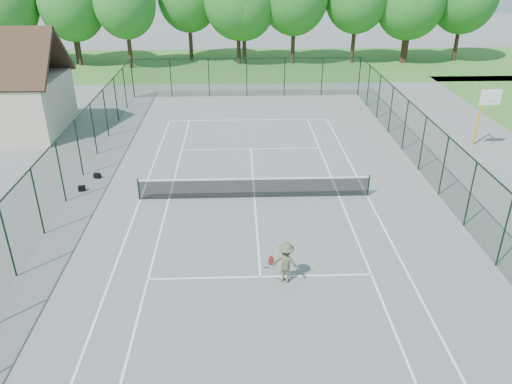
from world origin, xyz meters
TOP-DOWN VIEW (x-y plane):
  - ground at (0.00, 0.00)m, footprint 140.00×140.00m
  - grass_far at (0.00, 30.00)m, footprint 80.00×16.00m
  - court_lines at (0.00, 0.00)m, footprint 11.05×23.85m
  - tennis_net at (0.00, 0.00)m, footprint 11.08×0.08m
  - fence_enclosure at (0.00, 0.00)m, footprint 18.05×36.05m
  - tree_line_far at (0.00, 30.00)m, footprint 39.40×6.40m
  - basketball_goal at (13.60, 6.14)m, footprint 1.20×1.43m
  - sports_bag_a at (-8.52, 1.05)m, footprint 0.37×0.26m
  - sports_bag_b at (-8.14, 2.57)m, footprint 0.38×0.30m
  - tennis_player at (0.90, -6.65)m, footprint 1.70×0.97m

SIDE VIEW (x-z plane):
  - ground at x=0.00m, z-range 0.00..0.00m
  - court_lines at x=0.00m, z-range 0.00..0.01m
  - grass_far at x=0.00m, z-range 0.00..0.01m
  - sports_bag_b at x=-8.14m, z-range 0.00..0.26m
  - sports_bag_a at x=-8.52m, z-range 0.00..0.27m
  - tennis_net at x=0.00m, z-range 0.03..1.13m
  - tennis_player at x=0.90m, z-range 0.00..1.57m
  - fence_enclosure at x=0.00m, z-range 0.05..3.07m
  - basketball_goal at x=13.60m, z-range 0.74..4.39m
  - tree_line_far at x=0.00m, z-range 1.14..10.84m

